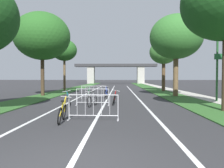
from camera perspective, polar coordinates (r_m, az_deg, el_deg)
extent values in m
cube|color=#2D5B26|center=(32.96, -10.21, -1.27)|extent=(2.61, 69.15, 0.05)
cube|color=#2D5B26|center=(32.61, 10.72, -1.31)|extent=(2.61, 69.15, 0.05)
cube|color=#ADA89E|center=(33.02, 14.46, -1.27)|extent=(1.75, 69.15, 0.08)
cube|color=silver|center=(23.98, -0.39, -2.42)|extent=(0.14, 40.00, 0.01)
cube|color=silver|center=(24.01, 5.73, -2.42)|extent=(0.14, 40.00, 0.01)
cube|color=silver|center=(24.21, -6.45, -2.39)|extent=(0.14, 40.00, 0.01)
cube|color=#2D2D30|center=(61.14, 1.01, 5.01)|extent=(23.28, 3.02, 0.78)
cube|color=#9E9B93|center=(61.58, -5.65, 2.37)|extent=(1.96, 2.40, 4.83)
cube|color=#9E9B93|center=(61.35, 7.69, 2.36)|extent=(1.96, 2.40, 4.83)
cylinder|color=#3D2D1E|center=(21.13, -18.13, 1.90)|extent=(0.34, 0.34, 3.67)
ellipsoid|color=#23561E|center=(21.49, -18.23, 12.07)|extent=(5.23, 5.23, 4.45)
cylinder|color=brown|center=(28.49, -12.63, 2.30)|extent=(0.29, 0.29, 4.08)
ellipsoid|color=#23561E|center=(28.71, -12.68, 8.84)|extent=(3.28, 3.28, 2.79)
cylinder|color=brown|center=(20.40, 16.71, 1.94)|extent=(0.46, 0.46, 3.68)
ellipsoid|color=#2D6628|center=(20.74, 16.80, 12.02)|extent=(4.78, 4.78, 4.06)
cylinder|color=#4C3823|center=(27.49, 13.65, 1.84)|extent=(0.42, 0.42, 3.63)
ellipsoid|color=#38702D|center=(27.68, 13.70, 8.35)|extent=(3.54, 3.54, 3.01)
cylinder|color=#1E4C23|center=(16.80, 26.39, 5.58)|extent=(0.14, 0.14, 5.84)
sphere|color=white|center=(17.29, 26.53, 15.69)|extent=(0.32, 0.32, 0.32)
cube|color=#195128|center=(16.73, 26.64, 6.60)|extent=(0.56, 0.03, 0.40)
cylinder|color=#ADADB2|center=(9.03, -11.45, -6.07)|extent=(0.04, 0.04, 1.05)
cube|color=#ADADB2|center=(9.11, -11.43, -9.25)|extent=(0.07, 0.44, 0.03)
cylinder|color=#ADADB2|center=(8.75, 1.63, -6.28)|extent=(0.04, 0.04, 1.05)
cube|color=#ADADB2|center=(8.83, 1.62, -9.56)|extent=(0.07, 0.44, 0.03)
cylinder|color=#ADADB2|center=(8.77, -5.03, -2.95)|extent=(2.03, 0.08, 0.04)
cylinder|color=#ADADB2|center=(8.88, -5.01, -8.42)|extent=(2.03, 0.08, 0.04)
cylinder|color=#ADADB2|center=(8.94, -9.34, -5.55)|extent=(0.02, 0.02, 0.87)
cylinder|color=#ADADB2|center=(8.87, -7.19, -5.60)|extent=(0.02, 0.02, 0.87)
cylinder|color=#ADADB2|center=(8.82, -5.02, -5.64)|extent=(0.02, 0.02, 0.87)
cylinder|color=#ADADB2|center=(8.78, -2.82, -5.67)|extent=(0.02, 0.02, 0.87)
cylinder|color=#ADADB2|center=(8.75, -0.60, -5.69)|extent=(0.02, 0.02, 0.87)
cylinder|color=#ADADB2|center=(13.58, -9.49, -3.44)|extent=(0.04, 0.04, 1.05)
cube|color=#ADADB2|center=(13.64, -9.48, -5.57)|extent=(0.07, 0.44, 0.03)
cylinder|color=#ADADB2|center=(13.30, -0.89, -3.52)|extent=(0.04, 0.04, 1.05)
cube|color=#ADADB2|center=(13.36, -0.89, -5.70)|extent=(0.07, 0.44, 0.03)
cylinder|color=#ADADB2|center=(13.37, -5.24, -1.33)|extent=(2.03, 0.07, 0.04)
cylinder|color=#ADADB2|center=(13.44, -5.23, -4.95)|extent=(2.03, 0.07, 0.04)
cylinder|color=#ADADB2|center=(13.51, -8.09, -3.08)|extent=(0.02, 0.02, 0.87)
cylinder|color=#ADADB2|center=(13.45, -6.67, -3.09)|extent=(0.02, 0.02, 0.87)
cylinder|color=#ADADB2|center=(13.40, -5.24, -3.11)|extent=(0.02, 0.02, 0.87)
cylinder|color=#ADADB2|center=(13.35, -3.80, -3.12)|extent=(0.02, 0.02, 0.87)
cylinder|color=#ADADB2|center=(13.32, -2.35, -3.13)|extent=(0.02, 0.02, 0.87)
cylinder|color=#ADADB2|center=(18.07, -8.15, -2.15)|extent=(0.04, 0.04, 1.05)
cube|color=#ADADB2|center=(18.11, -8.14, -3.76)|extent=(0.09, 0.44, 0.03)
cylinder|color=#ADADB2|center=(17.94, -1.69, -2.16)|extent=(0.04, 0.04, 1.05)
cube|color=#ADADB2|center=(17.98, -1.69, -3.78)|extent=(0.09, 0.44, 0.03)
cylinder|color=#ADADB2|center=(17.95, -4.93, -0.55)|extent=(2.03, 0.16, 0.04)
cylinder|color=#ADADB2|center=(18.00, -4.92, -3.25)|extent=(2.03, 0.16, 0.04)
cylinder|color=#ADADB2|center=(18.03, -7.08, -1.86)|extent=(0.02, 0.02, 0.87)
cylinder|color=#ADADB2|center=(17.99, -6.01, -1.87)|extent=(0.02, 0.02, 0.87)
cylinder|color=#ADADB2|center=(17.97, -4.93, -1.87)|extent=(0.02, 0.02, 0.87)
cylinder|color=#ADADB2|center=(17.95, -3.85, -1.87)|extent=(0.02, 0.02, 0.87)
cylinder|color=#ADADB2|center=(17.94, -2.77, -1.87)|extent=(0.02, 0.02, 0.87)
torus|color=black|center=(13.78, -11.36, -4.12)|extent=(0.30, 0.71, 0.69)
torus|color=black|center=(12.80, -11.55, -4.57)|extent=(0.30, 0.71, 0.69)
cylinder|color=#197A7F|center=(13.29, -11.70, -3.05)|extent=(0.10, 0.97, 0.63)
cylinder|color=#197A7F|center=(13.48, -11.61, -3.25)|extent=(0.17, 0.09, 0.58)
cylinder|color=#197A7F|center=(13.62, -11.37, -4.30)|extent=(0.10, 0.32, 0.08)
cylinder|color=#197A7F|center=(12.79, -11.81, -3.23)|extent=(0.16, 0.07, 0.60)
cube|color=black|center=(13.49, -11.85, -2.02)|extent=(0.15, 0.26, 0.07)
cylinder|color=#99999E|center=(12.80, -12.07, -1.89)|extent=(0.48, 0.12, 0.12)
torus|color=black|center=(8.15, -13.84, -8.37)|extent=(0.18, 0.65, 0.65)
torus|color=black|center=(9.07, -12.68, -7.33)|extent=(0.18, 0.65, 0.65)
cylinder|color=gold|center=(8.53, -13.01, -5.76)|extent=(0.05, 0.93, 0.66)
cylinder|color=gold|center=(8.37, -13.29, -6.43)|extent=(0.13, 0.11, 0.58)
cylinder|color=gold|center=(8.30, -13.66, -8.35)|extent=(0.06, 0.31, 0.08)
cylinder|color=gold|center=(8.99, -12.47, -5.37)|extent=(0.13, 0.09, 0.64)
cube|color=black|center=(8.29, -13.10, -4.50)|extent=(0.12, 0.25, 0.06)
cylinder|color=#99999E|center=(8.93, -12.25, -3.38)|extent=(0.45, 0.06, 0.08)
torus|color=black|center=(13.46, -4.56, -4.28)|extent=(0.24, 0.67, 0.67)
torus|color=black|center=(12.50, -6.10, -4.75)|extent=(0.24, 0.67, 0.67)
cylinder|color=#B7B7BC|center=(12.98, -5.39, -3.19)|extent=(0.31, 0.97, 0.63)
cylinder|color=#B7B7BC|center=(13.17, -5.07, -3.37)|extent=(0.09, 0.13, 0.59)
cylinder|color=#B7B7BC|center=(13.31, -4.78, -4.46)|extent=(0.10, 0.33, 0.08)
cylinder|color=#B7B7BC|center=(12.50, -6.19, -3.38)|extent=(0.09, 0.11, 0.60)
cube|color=black|center=(13.19, -5.14, -2.10)|extent=(0.15, 0.26, 0.06)
cylinder|color=#99999E|center=(12.52, -6.27, -2.01)|extent=(0.47, 0.13, 0.07)
torus|color=black|center=(14.34, 0.73, -3.92)|extent=(0.20, 0.67, 0.66)
torus|color=black|center=(13.25, 0.47, -4.39)|extent=(0.20, 0.67, 0.66)
cylinder|color=red|center=(13.79, 0.87, -2.88)|extent=(0.13, 1.07, 0.64)
cylinder|color=red|center=(14.00, 0.88, -3.01)|extent=(0.18, 0.12, 0.62)
cylinder|color=red|center=(14.17, 0.67, -4.09)|extent=(0.05, 0.36, 0.08)
cylinder|color=red|center=(13.24, 0.74, -3.07)|extent=(0.17, 0.09, 0.62)
cube|color=black|center=(14.01, 1.14, -1.76)|extent=(0.12, 0.24, 0.07)
cylinder|color=#99999E|center=(13.24, 1.02, -1.75)|extent=(0.52, 0.05, 0.13)
torus|color=black|center=(16.99, -1.32, -2.97)|extent=(0.28, 0.71, 0.70)
torus|color=black|center=(17.94, -1.84, -2.72)|extent=(0.28, 0.71, 0.70)
cylinder|color=#1E389E|center=(17.42, -1.46, -1.83)|extent=(0.18, 0.94, 0.65)
cylinder|color=#1E389E|center=(17.24, -1.37, -2.01)|extent=(0.13, 0.10, 0.64)
cylinder|color=#1E389E|center=(17.14, -1.41, -3.01)|extent=(0.10, 0.31, 0.08)
cylinder|color=#1E389E|center=(17.90, -1.71, -1.74)|extent=(0.12, 0.07, 0.62)
cube|color=black|center=(17.20, -1.24, -0.96)|extent=(0.16, 0.26, 0.06)
cylinder|color=#99999E|center=(17.86, -1.59, -0.75)|extent=(0.52, 0.14, 0.09)
torus|color=black|center=(18.07, -6.36, -2.74)|extent=(0.12, 0.67, 0.67)
torus|color=black|center=(19.08, -5.89, -2.50)|extent=(0.12, 0.67, 0.67)
cylinder|color=#1E7238|center=(18.54, -6.22, -1.76)|extent=(0.09, 1.00, 0.59)
cylinder|color=#1E7238|center=(18.35, -6.29, -1.97)|extent=(0.11, 0.12, 0.56)
cylinder|color=#1E7238|center=(18.23, -6.27, -2.78)|extent=(0.04, 0.33, 0.08)
cylinder|color=#1E7238|center=(19.04, -5.99, -1.67)|extent=(0.10, 0.09, 0.56)
cube|color=black|center=(18.30, -6.40, -1.11)|extent=(0.11, 0.24, 0.06)
cylinder|color=#99999E|center=(19.01, -6.09, -0.84)|extent=(0.50, 0.03, 0.08)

